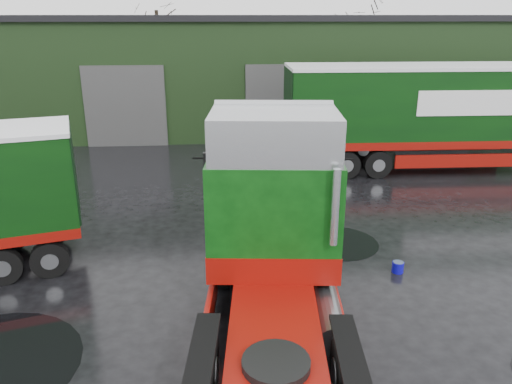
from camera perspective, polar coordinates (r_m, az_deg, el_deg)
ground at (r=12.97m, az=2.21°, el=-9.60°), size 100.00×100.00×0.00m
warehouse at (r=31.57m, az=1.92°, el=13.86°), size 32.40×12.40×6.30m
hero_tractor at (r=9.24m, az=2.17°, el=-6.48°), size 3.73×7.54×4.53m
lorry_right at (r=22.66m, az=20.38°, el=7.97°), size 16.92×3.14×4.44m
wash_bucket at (r=13.60m, az=15.90°, el=-8.26°), size 0.32×0.32×0.28m
tree_back_a at (r=41.53m, az=-11.16°, el=17.11°), size 4.40×4.40×9.50m
tree_back_b at (r=42.84m, az=11.58°, el=15.81°), size 4.40×4.40×7.50m
puddle_1 at (r=14.90m, az=9.39°, el=-5.76°), size 2.34×2.34×0.01m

